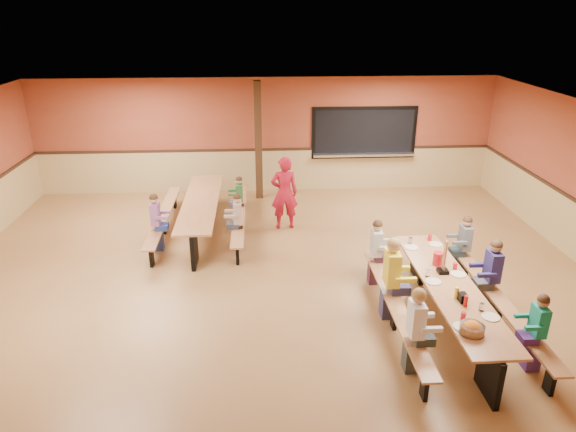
{
  "coord_description": "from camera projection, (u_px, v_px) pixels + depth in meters",
  "views": [
    {
      "loc": [
        -0.22,
        -8.26,
        4.68
      ],
      "look_at": [
        0.3,
        0.28,
        1.15
      ],
      "focal_mm": 32.0,
      "sensor_mm": 36.0,
      "label": 1
    }
  ],
  "objects": [
    {
      "name": "ground",
      "position": [
        273.0,
        280.0,
        9.42
      ],
      "size": [
        12.0,
        12.0,
        0.0
      ],
      "primitive_type": "plane",
      "color": "brown",
      "rests_on": "ground"
    },
    {
      "name": "room_envelope",
      "position": [
        272.0,
        246.0,
        9.16
      ],
      "size": [
        12.04,
        10.04,
        3.02
      ],
      "color": "brown",
      "rests_on": "ground"
    },
    {
      "name": "kitchen_pass_through",
      "position": [
        364.0,
        135.0,
        13.57
      ],
      "size": [
        2.78,
        0.28,
        1.38
      ],
      "color": "black",
      "rests_on": "ground"
    },
    {
      "name": "structural_post",
      "position": [
        258.0,
        141.0,
        12.9
      ],
      "size": [
        0.18,
        0.18,
        3.0
      ],
      "primitive_type": "cube",
      "color": "#311F10",
      "rests_on": "ground"
    },
    {
      "name": "cafeteria_table_main",
      "position": [
        449.0,
        297.0,
        7.88
      ],
      "size": [
        1.91,
        3.7,
        0.74
      ],
      "color": "#9F673F",
      "rests_on": "ground"
    },
    {
      "name": "cafeteria_table_second",
      "position": [
        201.0,
        210.0,
        11.21
      ],
      "size": [
        1.91,
        3.7,
        0.74
      ],
      "color": "#9F673F",
      "rests_on": "ground"
    },
    {
      "name": "seated_child_white_left",
      "position": [
        415.0,
        331.0,
        6.88
      ],
      "size": [
        0.39,
        0.32,
        1.26
      ],
      "primitive_type": null,
      "color": "white",
      "rests_on": "ground"
    },
    {
      "name": "seated_adult_yellow",
      "position": [
        391.0,
        279.0,
        8.08
      ],
      "size": [
        0.44,
        0.36,
        1.36
      ],
      "primitive_type": null,
      "color": "yellow",
      "rests_on": "ground"
    },
    {
      "name": "seated_child_grey_left",
      "position": [
        376.0,
        253.0,
        9.12
      ],
      "size": [
        0.37,
        0.3,
        1.2
      ],
      "primitive_type": null,
      "color": "silver",
      "rests_on": "ground"
    },
    {
      "name": "seated_child_teal_right",
      "position": [
        536.0,
        333.0,
        6.93
      ],
      "size": [
        0.34,
        0.28,
        1.15
      ],
      "primitive_type": null,
      "color": "#168E75",
      "rests_on": "ground"
    },
    {
      "name": "seated_child_navy_right",
      "position": [
        491.0,
        277.0,
        8.24
      ],
      "size": [
        0.4,
        0.32,
        1.27
      ],
      "primitive_type": null,
      "color": "navy",
      "rests_on": "ground"
    },
    {
      "name": "seated_child_char_right",
      "position": [
        464.0,
        247.0,
        9.33
      ],
      "size": [
        0.36,
        0.29,
        1.19
      ],
      "primitive_type": null,
      "color": "#565D61",
      "rests_on": "ground"
    },
    {
      "name": "seated_child_purple_sec",
      "position": [
        156.0,
        223.0,
        10.38
      ],
      "size": [
        0.36,
        0.3,
        1.19
      ],
      "primitive_type": null,
      "color": "#8C5994",
      "rests_on": "ground"
    },
    {
      "name": "seated_child_green_sec",
      "position": [
        240.0,
        201.0,
        11.65
      ],
      "size": [
        0.33,
        0.27,
        1.12
      ],
      "primitive_type": null,
      "color": "#2C6432",
      "rests_on": "ground"
    },
    {
      "name": "seated_child_tan_sec",
      "position": [
        238.0,
        222.0,
        10.47
      ],
      "size": [
        0.35,
        0.28,
        1.17
      ],
      "primitive_type": null,
      "color": "tan",
      "rests_on": "ground"
    },
    {
      "name": "standing_woman",
      "position": [
        284.0,
        193.0,
        11.34
      ],
      "size": [
        0.63,
        0.43,
        1.66
      ],
      "primitive_type": "imported",
      "rotation": [
        0.0,
        0.0,
        3.2
      ],
      "color": "#AA1329",
      "rests_on": "ground"
    },
    {
      "name": "punch_pitcher",
      "position": [
        438.0,
        259.0,
        8.35
      ],
      "size": [
        0.16,
        0.16,
        0.22
      ],
      "primitive_type": "cylinder",
      "color": "red",
      "rests_on": "cafeteria_table_main"
    },
    {
      "name": "chip_bowl",
      "position": [
        472.0,
        328.0,
        6.62
      ],
      "size": [
        0.32,
        0.32,
        0.15
      ],
      "primitive_type": null,
      "color": "orange",
      "rests_on": "cafeteria_table_main"
    },
    {
      "name": "napkin_dispenser",
      "position": [
        463.0,
        298.0,
        7.33
      ],
      "size": [
        0.1,
        0.14,
        0.13
      ],
      "primitive_type": "cube",
      "color": "black",
      "rests_on": "cafeteria_table_main"
    },
    {
      "name": "condiment_mustard",
      "position": [
        457.0,
        293.0,
        7.42
      ],
      "size": [
        0.06,
        0.06,
        0.17
      ],
      "primitive_type": "cylinder",
      "color": "yellow",
      "rests_on": "cafeteria_table_main"
    },
    {
      "name": "condiment_ketchup",
      "position": [
        466.0,
        301.0,
        7.21
      ],
      "size": [
        0.06,
        0.06,
        0.17
      ],
      "primitive_type": "cylinder",
      "color": "#B2140F",
      "rests_on": "cafeteria_table_main"
    },
    {
      "name": "table_paddle",
      "position": [
        443.0,
        265.0,
        8.09
      ],
      "size": [
        0.16,
        0.16,
        0.56
      ],
      "color": "black",
      "rests_on": "cafeteria_table_main"
    },
    {
      "name": "place_settings",
      "position": [
        451.0,
        281.0,
        7.78
      ],
      "size": [
        0.65,
        3.3,
        0.11
      ],
      "primitive_type": null,
      "color": "beige",
      "rests_on": "cafeteria_table_main"
    }
  ]
}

